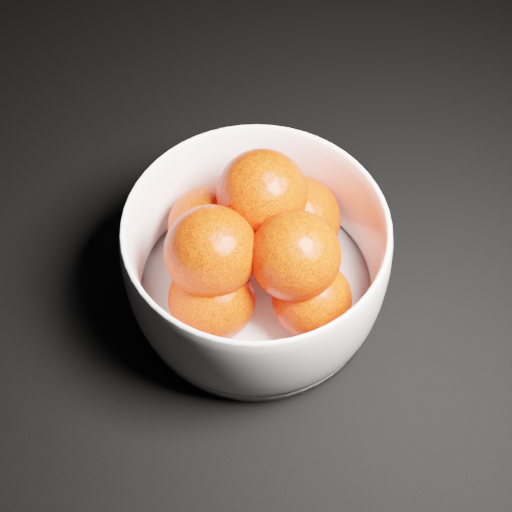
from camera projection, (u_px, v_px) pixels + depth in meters
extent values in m
cube|color=black|center=(413.00, 64.00, 0.81)|extent=(3.00, 3.00, 0.00)
cylinder|color=white|center=(256.00, 290.00, 0.63)|extent=(0.21, 0.21, 0.01)
sphere|color=#FF2A08|center=(295.00, 220.00, 0.63)|extent=(0.08, 0.08, 0.08)
sphere|color=#FF2A08|center=(210.00, 227.00, 0.62)|extent=(0.07, 0.07, 0.07)
sphere|color=#FF2A08|center=(212.00, 299.00, 0.58)|extent=(0.07, 0.07, 0.07)
sphere|color=#FF2A08|center=(312.00, 299.00, 0.58)|extent=(0.07, 0.07, 0.07)
sphere|color=#FF2A08|center=(262.00, 194.00, 0.59)|extent=(0.08, 0.08, 0.08)
sphere|color=#FF2A08|center=(211.00, 252.00, 0.56)|extent=(0.07, 0.07, 0.07)
sphere|color=#FF2A08|center=(295.00, 256.00, 0.55)|extent=(0.07, 0.07, 0.07)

